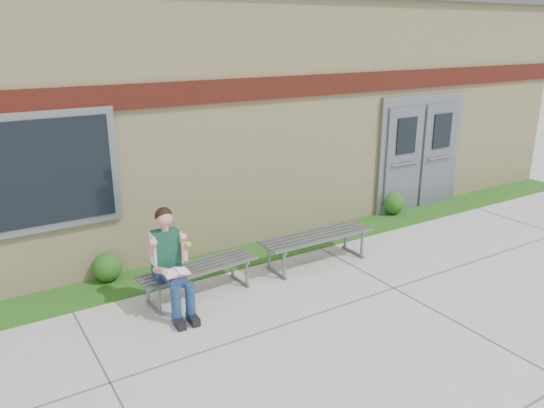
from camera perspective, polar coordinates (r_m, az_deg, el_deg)
ground at (r=6.83m, az=9.86°, el=-12.57°), size 80.00×80.00×0.00m
grass_strip at (r=8.70m, az=-1.57°, el=-5.25°), size 16.00×0.80×0.02m
school_building at (r=11.13m, az=-10.72°, el=10.77°), size 16.20×6.22×4.20m
bench_left at (r=7.31m, az=-7.94°, el=-7.35°), size 1.69×0.59×0.43m
bench_right at (r=8.23m, az=4.85°, el=-3.99°), size 1.85×0.52×0.48m
girl at (r=6.83m, az=-10.84°, el=-6.02°), size 0.50×0.85×1.37m
shrub_mid at (r=8.02m, az=-17.30°, el=-6.52°), size 0.41×0.41×0.41m
shrub_east at (r=10.70m, az=12.89°, el=0.13°), size 0.45×0.45×0.45m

